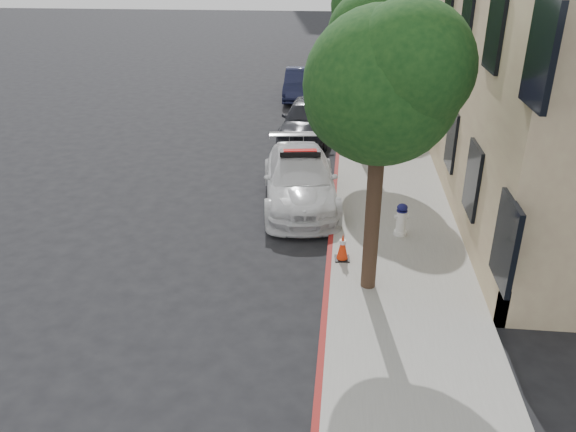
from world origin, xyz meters
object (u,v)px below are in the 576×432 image
(parked_car_far, at_px, (301,84))
(fire_hydrant, at_px, (401,220))
(parked_car_mid, at_px, (308,119))
(traffic_cone, at_px, (343,247))
(police_car, at_px, (300,179))

(parked_car_far, bearing_deg, fire_hydrant, -77.58)
(parked_car_mid, height_order, traffic_cone, parked_car_mid)
(police_car, height_order, fire_hydrant, police_car)
(parked_car_mid, height_order, parked_car_far, parked_car_mid)
(fire_hydrant, bearing_deg, traffic_cone, -148.91)
(fire_hydrant, relative_size, traffic_cone, 1.29)
(police_car, bearing_deg, traffic_cone, -77.54)
(police_car, relative_size, parked_car_mid, 1.13)
(parked_car_far, distance_m, traffic_cone, 16.03)
(parked_car_far, xyz_separation_m, traffic_cone, (2.31, -15.86, -0.23))
(parked_car_mid, bearing_deg, fire_hydrant, -65.70)
(police_car, bearing_deg, parked_car_mid, 84.07)
(parked_car_far, bearing_deg, police_car, -87.03)
(parked_car_mid, relative_size, fire_hydrant, 5.52)
(police_car, height_order, parked_car_mid, police_car)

